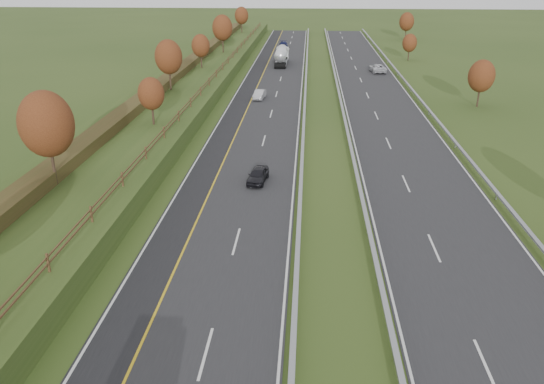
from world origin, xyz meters
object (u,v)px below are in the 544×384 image
(car_dark_near, at_px, (258,175))
(car_small_far, at_px, (283,45))
(road_tanker, at_px, (282,55))
(car_oncoming, at_px, (377,68))
(car_silver_mid, at_px, (259,94))

(car_dark_near, distance_m, car_small_far, 87.55)
(road_tanker, distance_m, car_oncoming, 19.86)
(road_tanker, bearing_deg, car_dark_near, -88.97)
(car_dark_near, height_order, car_silver_mid, car_dark_near)
(car_small_far, distance_m, car_oncoming, 36.69)
(car_silver_mid, bearing_deg, car_dark_near, -78.80)
(car_silver_mid, xyz_separation_m, car_small_far, (0.94, 54.43, 0.07))
(car_dark_near, xyz_separation_m, car_silver_mid, (-2.86, 33.10, -0.01))
(car_dark_near, bearing_deg, car_oncoming, 80.37)
(road_tanker, relative_size, car_oncoming, 2.09)
(car_small_far, relative_size, car_oncoming, 0.93)
(car_silver_mid, bearing_deg, road_tanker, 93.07)
(car_small_far, bearing_deg, car_dark_near, -91.54)
(car_oncoming, bearing_deg, car_dark_near, 66.98)
(car_dark_near, xyz_separation_m, car_oncoming, (17.20, 56.22, 0.09))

